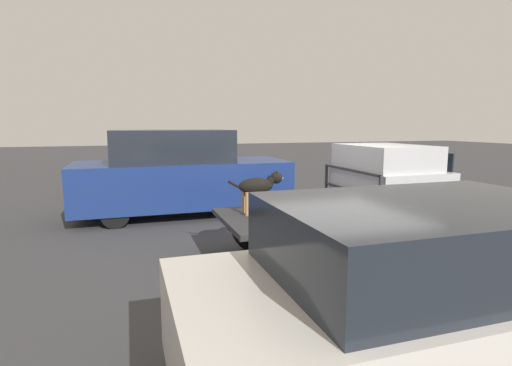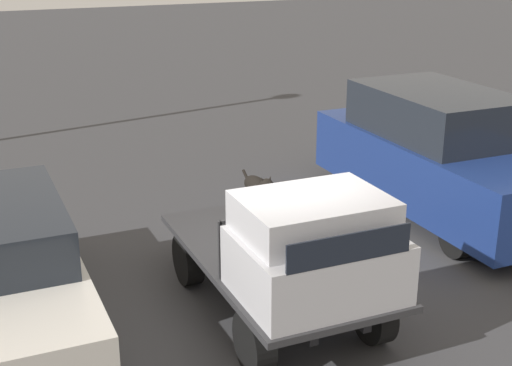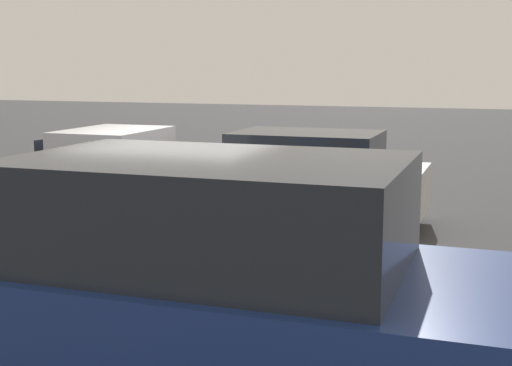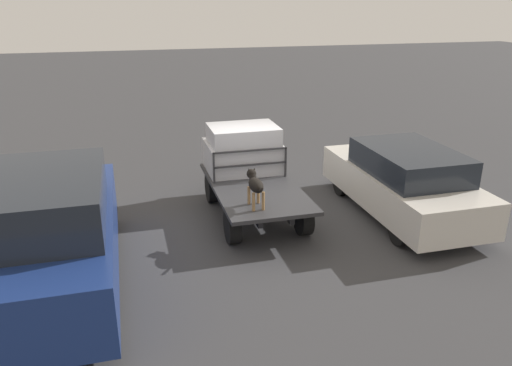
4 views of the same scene
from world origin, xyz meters
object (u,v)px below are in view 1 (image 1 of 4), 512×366
at_px(dog, 260,186).
at_px(parked_pickup_far, 180,174).
at_px(flatbed_truck, 331,225).
at_px(parked_sedan, 441,294).

distance_m(dog, parked_pickup_far, 3.80).
bearing_deg(parked_pickup_far, dog, -82.33).
distance_m(flatbed_truck, parked_pickup_far, 4.49).
distance_m(flatbed_truck, parked_sedan, 3.35).
height_order(dog, parked_sedan, parked_sedan).
bearing_deg(flatbed_truck, dog, 165.89).
bearing_deg(dog, flatbed_truck, -3.01).
xyz_separation_m(dog, parked_pickup_far, (-0.83, 3.71, -0.21)).
xyz_separation_m(flatbed_truck, parked_sedan, (-0.75, -3.25, 0.25)).
bearing_deg(dog, parked_sedan, -72.44).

